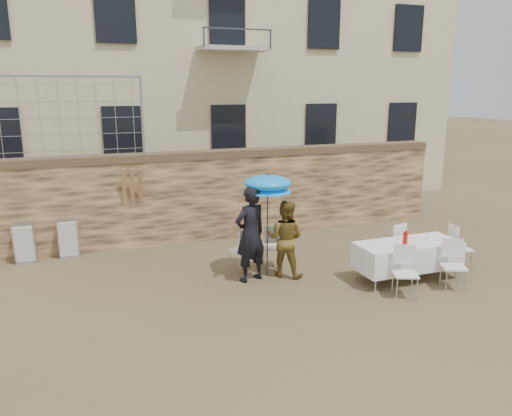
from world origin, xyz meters
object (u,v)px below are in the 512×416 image
object	(u,v)px
woman_dress	(285,239)
table_chair_front_left	(405,273)
banquet_table	(408,244)
umbrella	(268,186)
couple_chair_left	(242,249)
soda_bottle	(405,239)
couple_chair_right	(273,246)
chair_stack_left	(25,241)
chair_stack_right	(68,237)
man_suit	(250,234)
table_chair_back	(392,244)
table_chair_side	(460,247)
table_chair_front_right	(454,266)

from	to	relation	value
woman_dress	table_chair_front_left	xyz separation A→B (m)	(1.63, -1.77, -0.31)
banquet_table	umbrella	bearing A→B (deg)	156.53
couple_chair_left	banquet_table	distance (m)	3.37
soda_bottle	table_chair_front_left	size ratio (longest dim) A/B	0.27
couple_chair_right	banquet_table	world-z (taller)	couple_chair_right
chair_stack_left	chair_stack_right	bearing A→B (deg)	0.00
chair_stack_right	chair_stack_left	bearing A→B (deg)	180.00
man_suit	chair_stack_left	bearing A→B (deg)	-51.63
woman_dress	banquet_table	size ratio (longest dim) A/B	0.75
soda_bottle	table_chair_back	size ratio (longest dim) A/B	0.27
table_chair_back	chair_stack_right	distance (m)	7.25
couple_chair_right	woman_dress	bearing A→B (deg)	108.86
table_chair_back	chair_stack_left	bearing A→B (deg)	-35.49
table_chair_front_left	couple_chair_right	bearing A→B (deg)	147.86
couple_chair_left	table_chair_front_left	world-z (taller)	same
banquet_table	chair_stack_right	world-z (taller)	chair_stack_right
soda_bottle	table_chair_front_left	distance (m)	0.84
woman_dress	chair_stack_left	xyz separation A→B (m)	(-5.05, 2.83, -0.33)
man_suit	table_chair_side	size ratio (longest dim) A/B	2.01
chair_stack_right	soda_bottle	bearing A→B (deg)	-32.91
couple_chair_right	chair_stack_left	distance (m)	5.50
table_chair_front_right	table_chair_side	bearing A→B (deg)	65.40
woman_dress	table_chair_front_right	xyz separation A→B (m)	(2.73, -1.77, -0.31)
table_chair_side	chair_stack_left	xyz separation A→B (m)	(-8.68, 3.75, -0.02)
soda_bottle	umbrella	bearing A→B (deg)	151.90
table_chair_front_left	chair_stack_right	bearing A→B (deg)	163.49
table_chair_front_left	chair_stack_right	world-z (taller)	table_chair_front_left
umbrella	couple_chair_right	distance (m)	1.50
table_chair_front_right	chair_stack_left	distance (m)	9.03
umbrella	table_chair_front_right	size ratio (longest dim) A/B	2.07
couple_chair_left	chair_stack_left	bearing A→B (deg)	-47.68
woman_dress	umbrella	bearing A→B (deg)	23.59
chair_stack_right	table_chair_front_right	bearing A→B (deg)	-33.76
table_chair_front_right	couple_chair_left	bearing A→B (deg)	168.33
banquet_table	table_chair_front_left	world-z (taller)	table_chair_front_left
soda_bottle	table_chair_back	bearing A→B (deg)	67.17
woman_dress	soda_bottle	bearing A→B (deg)	-170.44
umbrella	couple_chair_right	world-z (taller)	umbrella
table_chair_side	umbrella	bearing A→B (deg)	87.55
man_suit	couple_chair_left	size ratio (longest dim) A/B	2.01
table_chair_front_right	chair_stack_right	distance (m)	8.27
table_chair_side	woman_dress	bearing A→B (deg)	87.70
banquet_table	chair_stack_left	size ratio (longest dim) A/B	2.28
couple_chair_right	banquet_table	xyz separation A→B (m)	(2.28, -1.57, 0.25)
umbrella	chair_stack_left	bearing A→B (deg)	149.87
banquet_table	table_chair_side	size ratio (longest dim) A/B	2.19
woman_dress	man_suit	bearing A→B (deg)	39.53
soda_bottle	chair_stack_left	world-z (taller)	soda_bottle
couple_chair_right	table_chair_front_left	size ratio (longest dim) A/B	1.00
soda_bottle	table_chair_side	world-z (taller)	soda_bottle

